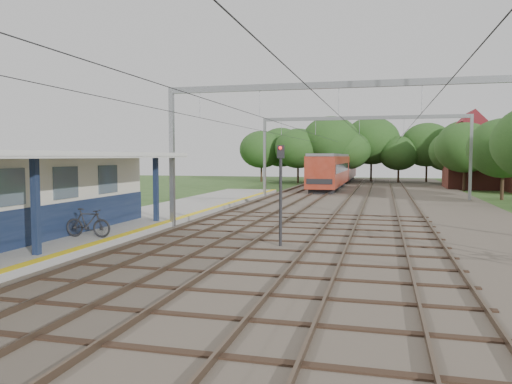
# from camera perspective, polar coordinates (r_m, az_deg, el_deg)

# --- Properties ---
(ground) EXTENTS (160.00, 160.00, 0.00)m
(ground) POSITION_cam_1_polar(r_m,az_deg,el_deg) (10.27, -18.14, -16.69)
(ground) COLOR #2D4C1E
(ground) RESTS_ON ground
(ballast_bed) EXTENTS (18.00, 90.00, 0.10)m
(ballast_bed) POSITION_cam_1_polar(r_m,az_deg,el_deg) (38.26, 12.45, -1.36)
(ballast_bed) COLOR #473D33
(ballast_bed) RESTS_ON ground
(platform) EXTENTS (5.00, 52.00, 0.35)m
(platform) POSITION_cam_1_polar(r_m,az_deg,el_deg) (25.71, -15.51, -3.75)
(platform) COLOR gray
(platform) RESTS_ON ground
(yellow_stripe) EXTENTS (0.45, 52.00, 0.01)m
(yellow_stripe) POSITION_cam_1_polar(r_m,az_deg,el_deg) (24.65, -10.96, -3.58)
(yellow_stripe) COLOR yellow
(yellow_stripe) RESTS_ON platform
(rail_tracks) EXTENTS (11.80, 88.00, 0.15)m
(rail_tracks) POSITION_cam_1_polar(r_m,az_deg,el_deg) (38.41, 8.73, -1.10)
(rail_tracks) COLOR brown
(rail_tracks) RESTS_ON ballast_bed
(catenary_system) EXTENTS (17.22, 88.00, 7.00)m
(catenary_system) POSITION_cam_1_polar(r_m,az_deg,el_deg) (33.46, 11.27, 7.26)
(catenary_system) COLOR gray
(catenary_system) RESTS_ON ground
(tree_band) EXTENTS (31.72, 30.88, 8.82)m
(tree_band) POSITION_cam_1_polar(r_m,az_deg,el_deg) (65.22, 13.19, 5.12)
(tree_band) COLOR #382619
(tree_band) RESTS_ON ground
(house_far) EXTENTS (8.00, 6.12, 8.66)m
(house_far) POSITION_cam_1_polar(r_m,az_deg,el_deg) (61.03, 24.56, 3.35)
(house_far) COLOR brown
(house_far) RESTS_ON ground
(bicycle) EXTENTS (1.98, 0.65, 1.17)m
(bicycle) POSITION_cam_1_polar(r_m,az_deg,el_deg) (21.24, -18.65, -3.36)
(bicycle) COLOR black
(bicycle) RESTS_ON platform
(train) EXTENTS (2.89, 35.93, 3.79)m
(train) POSITION_cam_1_polar(r_m,az_deg,el_deg) (64.25, 9.24, 2.69)
(train) COLOR black
(train) RESTS_ON ballast_bed
(signal_post) EXTENTS (0.29, 0.26, 4.05)m
(signal_post) POSITION_cam_1_polar(r_m,az_deg,el_deg) (19.45, 2.83, 0.75)
(signal_post) COLOR black
(signal_post) RESTS_ON ground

